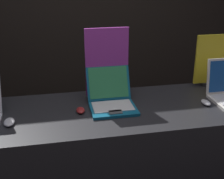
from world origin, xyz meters
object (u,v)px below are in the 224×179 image
object	(u,v)px
laptop_middle	(111,98)
promo_stand_middle	(107,65)
promo_stand_back	(214,61)
mouse_front	(9,122)
mouse_middle	(80,110)
mouse_back	(206,103)

from	to	relation	value
laptop_middle	promo_stand_middle	xyz separation A→B (m)	(-0.00, 0.17, 0.20)
promo_stand_middle	promo_stand_back	size ratio (longest dim) A/B	1.24
mouse_front	laptop_middle	xyz separation A→B (m)	(0.69, 0.14, 0.05)
promo_stand_middle	laptop_middle	bearing A→B (deg)	-90.00
promo_stand_back	promo_stand_middle	bearing A→B (deg)	-174.86
mouse_front	mouse_middle	size ratio (longest dim) A/B	1.23
mouse_front	promo_stand_back	xyz separation A→B (m)	(1.61, 0.39, 0.19)
mouse_middle	promo_stand_middle	world-z (taller)	promo_stand_middle
mouse_middle	promo_stand_back	world-z (taller)	promo_stand_back
promo_stand_middle	mouse_back	xyz separation A→B (m)	(0.68, -0.28, -0.24)
mouse_back	laptop_middle	bearing A→B (deg)	170.76
mouse_middle	mouse_back	xyz separation A→B (m)	(0.91, -0.05, -0.00)
mouse_front	laptop_middle	bearing A→B (deg)	11.78
mouse_front	laptop_middle	size ratio (longest dim) A/B	0.31
mouse_front	mouse_middle	bearing A→B (deg)	10.11
promo_stand_middle	promo_stand_back	world-z (taller)	promo_stand_middle
laptop_middle	mouse_back	distance (m)	0.69
laptop_middle	mouse_back	size ratio (longest dim) A/B	3.63
laptop_middle	mouse_front	bearing A→B (deg)	-168.22
laptop_middle	promo_stand_middle	world-z (taller)	promo_stand_middle
promo_stand_middle	mouse_middle	bearing A→B (deg)	-135.03
mouse_back	promo_stand_back	size ratio (longest dim) A/B	0.24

